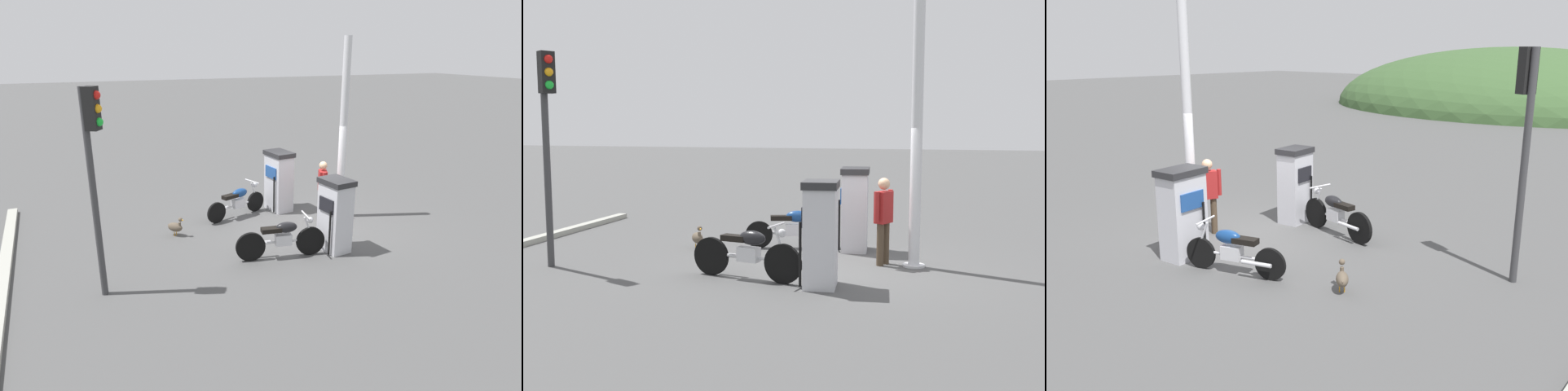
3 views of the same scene
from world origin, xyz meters
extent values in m
plane|color=#4C4C4C|center=(0.00, 0.00, 0.00)|extent=(120.00, 120.00, 0.00)
cube|color=silver|center=(0.04, -1.50, 0.79)|extent=(0.60, 0.83, 1.58)
cube|color=#1E478C|center=(0.31, -1.46, 1.14)|extent=(0.10, 0.54, 0.32)
cube|color=#262628|center=(0.04, -1.50, 1.64)|extent=(0.66, 0.91, 0.12)
cylinder|color=black|center=(0.31, -1.23, 0.55)|extent=(0.05, 0.05, 1.03)
cube|color=silver|center=(0.04, 1.50, 0.78)|extent=(0.58, 0.73, 1.57)
cube|color=black|center=(0.31, 1.53, 1.13)|extent=(0.09, 0.47, 0.32)
cube|color=#262628|center=(0.04, 1.50, 1.63)|extent=(0.64, 0.81, 0.12)
cylinder|color=black|center=(0.31, 1.74, 0.55)|extent=(0.05, 0.05, 1.02)
cylinder|color=black|center=(0.71, -1.62, 0.28)|extent=(0.55, 0.25, 0.57)
cylinder|color=black|center=(2.00, -1.16, 0.28)|extent=(0.55, 0.25, 0.57)
cube|color=silver|center=(1.31, -1.41, 0.38)|extent=(0.41, 0.31, 0.24)
cylinder|color=silver|center=(1.36, -1.39, 0.33)|extent=(0.98, 0.39, 0.05)
ellipsoid|color=navy|center=(1.24, -1.43, 0.66)|extent=(0.53, 0.37, 0.24)
cube|color=black|center=(1.56, -1.32, 0.63)|extent=(0.48, 0.34, 0.10)
cylinder|color=silver|center=(0.75, -1.61, 0.58)|extent=(0.26, 0.13, 0.57)
cylinder|color=silver|center=(0.82, -1.58, 0.90)|extent=(0.22, 0.54, 0.04)
sphere|color=silver|center=(0.73, -1.61, 0.78)|extent=(0.18, 0.18, 0.14)
cylinder|color=silver|center=(1.85, -1.34, 0.30)|extent=(0.54, 0.25, 0.07)
cylinder|color=black|center=(0.66, 1.51, 0.33)|extent=(0.66, 0.18, 0.65)
cylinder|color=black|center=(2.01, 1.29, 0.33)|extent=(0.66, 0.18, 0.65)
cube|color=silver|center=(1.28, 1.41, 0.43)|extent=(0.39, 0.26, 0.24)
cylinder|color=silver|center=(1.33, 1.40, 0.38)|extent=(1.02, 0.21, 0.05)
ellipsoid|color=black|center=(1.22, 1.42, 0.71)|extent=(0.51, 0.29, 0.24)
cube|color=black|center=(1.55, 1.37, 0.68)|extent=(0.47, 0.27, 0.10)
cylinder|color=silver|center=(0.70, 1.50, 0.63)|extent=(0.26, 0.08, 0.57)
cylinder|color=silver|center=(0.78, 1.49, 0.95)|extent=(0.13, 0.56, 0.04)
sphere|color=silver|center=(0.68, 1.51, 0.83)|extent=(0.16, 0.16, 0.14)
cylinder|color=silver|center=(1.79, 1.21, 0.35)|extent=(0.55, 0.16, 0.07)
cylinder|color=#473828|center=(-0.73, -0.43, 0.39)|extent=(0.17, 0.17, 0.78)
cylinder|color=#473828|center=(-0.65, -0.25, 0.39)|extent=(0.17, 0.17, 0.78)
cube|color=maroon|center=(-0.69, -0.34, 1.07)|extent=(0.32, 0.41, 0.58)
cylinder|color=maroon|center=(-0.78, -0.56, 1.10)|extent=(0.12, 0.12, 0.55)
cylinder|color=maroon|center=(-0.60, -0.12, 1.10)|extent=(0.12, 0.12, 0.55)
sphere|color=tan|center=(-0.69, -0.34, 1.49)|extent=(0.28, 0.28, 0.22)
ellipsoid|color=brown|center=(3.21, -0.73, 0.23)|extent=(0.42, 0.44, 0.23)
cylinder|color=brown|center=(3.11, -0.62, 0.29)|extent=(0.09, 0.09, 0.16)
sphere|color=brown|center=(3.09, -0.60, 0.45)|extent=(0.14, 0.14, 0.10)
cone|color=orange|center=(3.05, -0.55, 0.45)|extent=(0.08, 0.08, 0.05)
cone|color=brown|center=(3.33, -0.86, 0.26)|extent=(0.11, 0.11, 0.08)
cylinder|color=orange|center=(3.18, -0.75, 0.06)|extent=(0.03, 0.03, 0.11)
cylinder|color=orange|center=(3.24, -0.70, 0.06)|extent=(0.03, 0.03, 0.11)
cylinder|color=#38383A|center=(5.05, 1.55, 1.91)|extent=(0.16, 0.16, 3.82)
cube|color=black|center=(4.93, 1.62, 3.46)|extent=(0.29, 0.31, 0.72)
sphere|color=red|center=(4.84, 1.66, 3.68)|extent=(0.20, 0.20, 0.15)
sphere|color=orange|center=(4.84, 1.66, 3.46)|extent=(0.20, 0.20, 0.15)
sphere|color=green|center=(4.84, 1.66, 3.24)|extent=(0.20, 0.20, 0.15)
cylinder|color=silver|center=(-1.25, -0.35, 2.36)|extent=(0.20, 0.20, 4.72)
cylinder|color=silver|center=(-1.25, -0.35, 0.02)|extent=(0.40, 0.40, 0.04)
ellipsoid|color=#38562D|center=(-7.04, 29.51, 0.00)|extent=(24.42, 19.85, 7.69)
camera|label=1|loc=(5.29, 9.68, 4.40)|focal=31.36mm
camera|label=2|loc=(-2.16, 10.75, 2.52)|focal=42.18mm
camera|label=3|loc=(8.42, -7.24, 3.82)|focal=38.68mm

